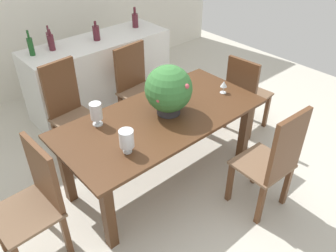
# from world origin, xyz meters

# --- Properties ---
(ground_plane) EXTENTS (7.04, 7.04, 0.00)m
(ground_plane) POSITION_xyz_m (0.00, 0.00, 0.00)
(ground_plane) COLOR beige
(dining_table) EXTENTS (1.95, 0.94, 0.75)m
(dining_table) POSITION_xyz_m (0.00, 0.03, 0.63)
(dining_table) COLOR #4C2D19
(dining_table) RESTS_ON ground
(chair_near_right) EXTENTS (0.47, 0.45, 1.07)m
(chair_near_right) POSITION_xyz_m (0.43, -0.92, 0.58)
(chair_near_right) COLOR brown
(chair_near_right) RESTS_ON ground
(chair_far_left) EXTENTS (0.45, 0.51, 1.06)m
(chair_far_left) POSITION_xyz_m (-0.45, 0.98, 0.57)
(chair_far_left) COLOR brown
(chair_far_left) RESTS_ON ground
(chair_foot_end) EXTENTS (0.47, 0.45, 0.96)m
(chair_foot_end) POSITION_xyz_m (1.26, 0.02, 0.53)
(chair_foot_end) COLOR brown
(chair_foot_end) RESTS_ON ground
(chair_far_right) EXTENTS (0.51, 0.50, 1.00)m
(chair_far_right) POSITION_xyz_m (0.43, 0.98, 0.56)
(chair_far_right) COLOR brown
(chair_far_right) RESTS_ON ground
(chair_head_end) EXTENTS (0.47, 0.48, 1.00)m
(chair_head_end) POSITION_xyz_m (-1.25, 0.03, 0.55)
(chair_head_end) COLOR brown
(chair_head_end) RESTS_ON ground
(flower_centerpiece) EXTENTS (0.43, 0.43, 0.47)m
(flower_centerpiece) POSITION_xyz_m (0.09, 0.03, 0.99)
(flower_centerpiece) COLOR #333338
(flower_centerpiece) RESTS_ON dining_table
(crystal_vase_left) EXTENTS (0.12, 0.12, 0.20)m
(crystal_vase_left) POSITION_xyz_m (-0.54, -0.19, 0.87)
(crystal_vase_left) COLOR silver
(crystal_vase_left) RESTS_ON dining_table
(crystal_vase_center_near) EXTENTS (0.10, 0.10, 0.21)m
(crystal_vase_center_near) POSITION_xyz_m (-0.51, 0.30, 0.87)
(crystal_vase_center_near) COLOR silver
(crystal_vase_center_near) RESTS_ON dining_table
(wine_glass) EXTENTS (0.07, 0.07, 0.13)m
(wine_glass) POSITION_xyz_m (0.75, -0.06, 0.84)
(wine_glass) COLOR silver
(wine_glass) RESTS_ON dining_table
(kitchen_counter) EXTENTS (1.85, 0.63, 0.92)m
(kitchen_counter) POSITION_xyz_m (0.33, 1.63, 0.46)
(kitchen_counter) COLOR silver
(kitchen_counter) RESTS_ON ground
(wine_bottle_green) EXTENTS (0.07, 0.07, 0.24)m
(wine_bottle_green) POSITION_xyz_m (-0.21, 1.70, 1.02)
(wine_bottle_green) COLOR #511E28
(wine_bottle_green) RESTS_ON kitchen_counter
(wine_bottle_dark) EXTENTS (0.08, 0.08, 0.23)m
(wine_bottle_dark) POSITION_xyz_m (0.34, 1.63, 1.02)
(wine_bottle_dark) COLOR #511E28
(wine_bottle_dark) RESTS_ON kitchen_counter
(wine_bottle_clear) EXTENTS (0.08, 0.08, 0.26)m
(wine_bottle_clear) POSITION_xyz_m (0.98, 1.69, 1.02)
(wine_bottle_clear) COLOR #511E28
(wine_bottle_clear) RESTS_ON kitchen_counter
(wine_bottle_tall) EXTENTS (0.06, 0.06, 0.28)m
(wine_bottle_tall) POSITION_xyz_m (-0.44, 1.71, 1.03)
(wine_bottle_tall) COLOR #194C1E
(wine_bottle_tall) RESTS_ON kitchen_counter
(wine_bottle_amber) EXTENTS (0.06, 0.06, 0.25)m
(wine_bottle_amber) POSITION_xyz_m (-0.17, 1.81, 1.02)
(wine_bottle_amber) COLOR #511E28
(wine_bottle_amber) RESTS_ON kitchen_counter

